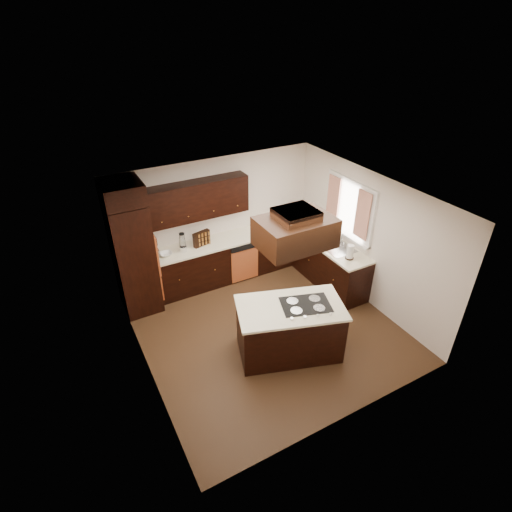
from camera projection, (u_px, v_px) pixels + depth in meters
name	position (u px, v px, depth m)	size (l,w,h in m)	color
floor	(267.00, 328.00, 7.10)	(4.20, 4.20, 0.02)	brown
ceiling	(270.00, 197.00, 5.78)	(4.20, 4.20, 0.02)	white
wall_back	(216.00, 219.00, 8.02)	(4.20, 0.02, 2.50)	silver
wall_front	(355.00, 353.00, 4.86)	(4.20, 0.02, 2.50)	silver
wall_left	(138.00, 309.00, 5.58)	(0.02, 4.20, 2.50)	silver
wall_right	(368.00, 239.00, 7.30)	(0.02, 4.20, 2.50)	silver
oven_column	(134.00, 258.00, 7.09)	(0.65, 0.75, 2.12)	black
wall_oven_face	(153.00, 250.00, 7.20)	(0.05, 0.62, 0.78)	#C65B2D
base_cabinets_back	(225.00, 260.00, 8.22)	(2.93, 0.60, 0.88)	black
base_cabinets_right	(321.00, 258.00, 8.27)	(0.60, 2.40, 0.88)	black
countertop_back	(225.00, 240.00, 7.97)	(2.93, 0.63, 0.04)	white
countertop_right	(322.00, 239.00, 8.02)	(0.63, 2.40, 0.04)	white
upper_cabinets	(197.00, 200.00, 7.42)	(2.00, 0.34, 0.72)	black
dishwasher_front	(245.00, 264.00, 8.15)	(0.60, 0.05, 0.72)	#C65B2D
window_frame	(349.00, 208.00, 7.49)	(0.06, 1.32, 1.12)	white
window_pane	(350.00, 208.00, 7.50)	(0.00, 1.20, 1.00)	white
curtain_left	(362.00, 215.00, 7.12)	(0.02, 0.34, 0.90)	beige
curtain_right	(333.00, 199.00, 7.75)	(0.02, 0.34, 0.90)	beige
sink_rim	(334.00, 245.00, 7.76)	(0.52, 0.84, 0.01)	silver
island	(289.00, 330.00, 6.39)	(1.59, 0.87, 0.88)	black
island_top	(291.00, 308.00, 6.15)	(1.65, 0.93, 0.04)	white
cooktop	(306.00, 305.00, 6.18)	(0.75, 0.50, 0.01)	black
range_hood	(295.00, 232.00, 5.59)	(1.05, 0.72, 0.42)	black
hood_duct	(296.00, 214.00, 5.45)	(0.55, 0.50, 0.13)	black
blender_base	(183.00, 249.00, 7.55)	(0.15, 0.15, 0.10)	silver
blender_pitcher	(182.00, 240.00, 7.46)	(0.13, 0.13, 0.26)	silver
spice_rack	(202.00, 239.00, 7.69)	(0.35, 0.09, 0.29)	black
mixing_bowl	(166.00, 254.00, 7.43)	(0.22, 0.22, 0.05)	white
soap_bottle	(318.00, 233.00, 7.99)	(0.08, 0.09, 0.19)	white
paper_towel	(350.00, 252.00, 7.27)	(0.13, 0.13, 0.28)	white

